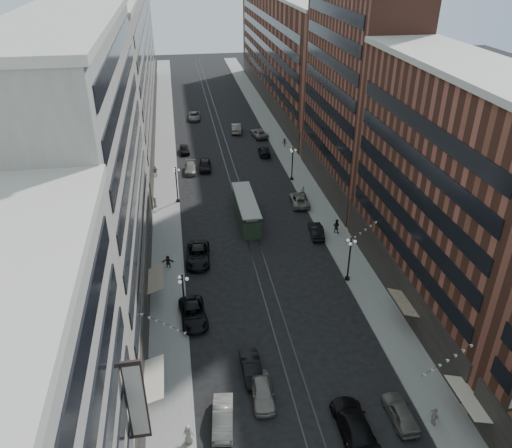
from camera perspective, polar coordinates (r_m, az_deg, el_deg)
ground at (r=79.82m, az=-2.37°, el=4.57°), size 220.00×220.00×0.00m
sidewalk_west at (r=88.54m, az=-10.34°, el=6.73°), size 4.00×180.00×0.15m
sidewalk_east at (r=90.65m, az=3.78°, el=7.69°), size 4.00×180.00×0.15m
rail_west at (r=88.88m, az=-3.65°, el=7.20°), size 0.12×180.00×0.02m
rail_east at (r=89.01m, az=-2.75°, el=7.26°), size 0.12×180.00×0.02m
building_west_mid at (r=49.71m, az=-18.42°, el=4.80°), size 8.00×36.00×28.00m
building_west_far at (r=110.22m, az=-14.32°, el=17.82°), size 8.00×90.00×26.00m
building_east_mid at (r=52.08m, az=21.09°, el=2.99°), size 8.00×30.00×24.00m
building_east_tower at (r=73.70m, az=11.71°, el=19.08°), size 8.00×26.00×42.00m
building_east_far at (r=121.65m, az=3.05°, el=19.16°), size 8.00×72.00×24.00m
lamppost_sw_far at (r=50.18m, az=-8.26°, el=-8.18°), size 1.03×1.14×5.52m
lamppost_sw_mid at (r=73.53m, az=-9.07°, el=4.61°), size 1.03×1.14×5.52m
lamppost_se_far at (r=56.30m, az=10.63°, el=-3.80°), size 1.03×1.14×5.52m
lamppost_se_mid at (r=80.11m, az=4.17°, el=7.02°), size 1.03×1.14×5.52m
streetcar at (r=68.63m, az=-1.13°, el=1.59°), size 2.53×11.44×3.16m
car_1 at (r=42.34m, az=-3.82°, el=-21.22°), size 2.14×4.70×1.50m
car_2 at (r=51.62m, az=-7.18°, el=-10.15°), size 2.98×5.73×1.54m
car_4 at (r=44.12m, az=16.21°, el=-19.96°), size 1.82×4.47×1.52m
car_5 at (r=45.81m, az=-0.52°, el=-16.12°), size 1.74×4.62×1.51m
car_6 at (r=42.45m, az=11.08°, el=-21.48°), size 2.48×5.93×1.71m
pedestrian_1 at (r=41.28m, az=-7.73°, el=-22.67°), size 0.97×0.70×1.77m
pedestrian_2 at (r=46.35m, az=-11.96°, el=-15.71°), size 0.99×0.70×1.84m
pedestrian_4 at (r=44.30m, az=19.73°, el=-19.97°), size 0.63×1.07×1.71m
car_7 at (r=60.35m, az=-6.64°, el=-3.56°), size 3.20×6.15×1.65m
car_8 at (r=84.69m, az=-7.51°, el=6.35°), size 2.19×4.86×1.38m
car_9 at (r=93.01m, az=-8.17°, el=8.45°), size 1.86×4.21×1.41m
car_10 at (r=65.58m, az=6.91°, el=-0.77°), size 2.07×4.68×1.49m
car_11 at (r=73.40m, az=4.99°, el=2.80°), size 2.92×5.59×1.50m
car_12 at (r=91.19m, az=0.95°, el=8.32°), size 2.34×5.03×1.42m
car_13 at (r=85.26m, az=-5.84°, el=6.70°), size 2.26×4.90×1.63m
car_14 at (r=103.08m, az=-2.28°, el=10.91°), size 2.33×5.46×1.75m
pedestrian_5 at (r=59.49m, az=-10.02°, el=-4.26°), size 1.50×0.65×1.56m
pedestrian_6 at (r=83.49m, az=-11.41°, el=5.94°), size 1.14×0.68×1.82m
pedestrian_7 at (r=66.31m, az=9.16°, el=-0.22°), size 1.06×0.97×1.93m
pedestrian_8 at (r=75.78m, az=5.35°, el=3.87°), size 0.62×0.42×1.68m
pedestrian_9 at (r=94.88m, az=3.28°, el=9.27°), size 1.10×0.75×1.57m
car_extra_0 at (r=43.92m, az=0.75°, el=-18.65°), size 2.05×4.63×1.55m
car_extra_1 at (r=111.95m, az=-7.06°, el=12.15°), size 2.81×5.50×1.49m
car_extra_2 at (r=100.32m, az=0.34°, el=10.34°), size 3.24×5.78×1.53m
pedestrian_extra_0 at (r=73.54m, az=-11.45°, el=2.52°), size 0.72×0.88×1.58m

